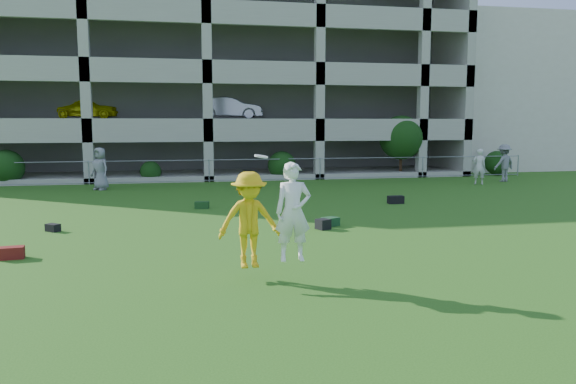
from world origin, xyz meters
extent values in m
plane|color=#235114|center=(0.00, 0.00, 0.00)|extent=(100.00, 100.00, 0.00)
cube|color=beige|center=(23.00, 28.00, 5.00)|extent=(16.00, 14.00, 10.00)
imported|color=gray|center=(-5.14, 16.53, 0.98)|extent=(1.13, 1.10, 1.96)
imported|color=silver|center=(13.25, 15.17, 0.90)|extent=(0.75, 0.60, 1.79)
imported|color=gray|center=(15.24, 16.12, 0.98)|extent=(1.42, 1.05, 1.96)
cube|color=#560E11|center=(-5.47, 3.10, 0.14)|extent=(0.58, 0.36, 0.28)
cube|color=black|center=(-5.22, 6.36, 0.11)|extent=(0.47, 0.45, 0.22)
cube|color=#153B1F|center=(2.82, 5.62, 0.13)|extent=(0.60, 0.53, 0.26)
cube|color=black|center=(2.47, 5.14, 0.15)|extent=(0.46, 0.46, 0.30)
cube|color=black|center=(6.56, 9.64, 0.15)|extent=(0.60, 0.30, 0.30)
cube|color=#143918|center=(-0.82, 9.87, 0.12)|extent=(0.55, 0.39, 0.25)
imported|color=yellow|center=(-0.34, 0.28, 1.22)|extent=(1.27, 0.79, 1.90)
imported|color=white|center=(0.46, -0.10, 1.41)|extent=(0.71, 0.48, 1.91)
cylinder|color=white|center=(-0.10, 0.26, 2.46)|extent=(0.27, 0.27, 0.09)
cube|color=#9E998C|center=(0.00, 32.75, 6.00)|extent=(30.00, 0.50, 12.00)
cube|color=#9E998C|center=(14.75, 26.00, 6.00)|extent=(0.50, 14.00, 12.00)
cube|color=#9E998C|center=(0.00, 26.00, 0.15)|extent=(30.00, 14.00, 0.30)
cube|color=#9E998C|center=(0.00, 26.00, 3.15)|extent=(30.00, 14.00, 0.30)
cube|color=#9E998C|center=(0.00, 26.00, 6.15)|extent=(30.00, 14.00, 0.30)
cube|color=#9E998C|center=(0.00, 26.00, 9.15)|extent=(30.00, 14.00, 0.30)
cube|color=#9E998C|center=(0.00, 19.15, 2.55)|extent=(30.00, 0.30, 0.90)
cube|color=#9E998C|center=(0.00, 19.15, 5.55)|extent=(30.00, 0.30, 0.90)
cube|color=#9E998C|center=(0.00, 19.15, 8.55)|extent=(30.00, 0.30, 0.90)
cube|color=#9E998C|center=(-6.00, 19.25, 6.00)|extent=(0.50, 0.50, 12.00)
cube|color=#9E998C|center=(0.00, 19.25, 6.00)|extent=(0.50, 0.50, 12.00)
cube|color=#9E998C|center=(6.00, 19.25, 6.00)|extent=(0.50, 0.50, 12.00)
cube|color=#9E998C|center=(12.00, 19.25, 6.00)|extent=(0.50, 0.50, 12.00)
cube|color=#605E59|center=(0.00, 28.00, 6.00)|extent=(29.00, 9.00, 11.60)
imported|color=#FFFC0D|center=(-6.75, 24.00, 3.96)|extent=(4.08, 2.19, 1.32)
imported|color=#B6B8BD|center=(1.64, 24.00, 3.96)|extent=(4.17, 1.98, 1.32)
cylinder|color=gray|center=(-6.00, 19.00, 0.60)|extent=(0.06, 0.06, 1.20)
cylinder|color=gray|center=(0.00, 19.00, 0.60)|extent=(0.06, 0.06, 1.20)
cylinder|color=gray|center=(6.00, 19.00, 0.60)|extent=(0.06, 0.06, 1.20)
cylinder|color=gray|center=(12.00, 19.00, 0.60)|extent=(0.06, 0.06, 1.20)
cylinder|color=gray|center=(18.00, 19.00, 0.60)|extent=(0.06, 0.06, 1.20)
cylinder|color=gray|center=(0.00, 19.00, 1.15)|extent=(36.00, 0.04, 0.04)
cylinder|color=gray|center=(0.00, 19.00, 0.08)|extent=(36.00, 0.04, 0.04)
sphere|color=#163D11|center=(-10.00, 19.60, 0.88)|extent=(1.76, 1.76, 1.76)
sphere|color=#163D11|center=(-3.00, 19.60, 0.55)|extent=(1.10, 1.10, 1.10)
sphere|color=#163D11|center=(4.00, 19.60, 0.77)|extent=(1.54, 1.54, 1.54)
cylinder|color=#382314|center=(11.00, 19.80, 0.98)|extent=(0.16, 0.16, 1.96)
sphere|color=#163D11|center=(11.00, 19.80, 2.24)|extent=(2.52, 2.52, 2.52)
sphere|color=#163D11|center=(17.00, 19.60, 0.72)|extent=(1.43, 1.43, 1.43)
camera|label=1|loc=(-1.74, -10.49, 3.12)|focal=35.00mm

